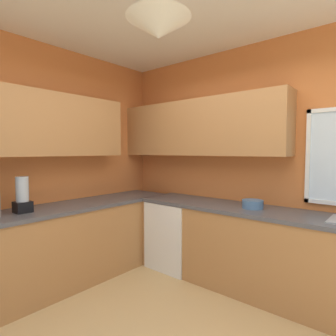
{
  "coord_description": "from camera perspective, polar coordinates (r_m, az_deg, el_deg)",
  "views": [
    {
      "loc": [
        1.27,
        -1.41,
        1.51
      ],
      "look_at": [
        -0.54,
        0.73,
        1.33
      ],
      "focal_mm": 29.67,
      "sensor_mm": 36.0,
      "label": 1
    }
  ],
  "objects": [
    {
      "name": "blender_appliance",
      "position": [
        3.13,
        -27.74,
        -5.18
      ],
      "size": [
        0.15,
        0.15,
        0.36
      ],
      "color": "black",
      "rests_on": "counter_run_left"
    },
    {
      "name": "counter_run_back",
      "position": [
        3.2,
        19.22,
        -15.99
      ],
      "size": [
        3.04,
        0.65,
        0.89
      ],
      "color": "#AD7542",
      "rests_on": "ground_plane"
    },
    {
      "name": "counter_run_left",
      "position": [
        3.37,
        -23.29,
        -15.07
      ],
      "size": [
        0.65,
        3.19,
        0.89
      ],
      "color": "#AD7542",
      "rests_on": "ground_plane"
    },
    {
      "name": "bowl",
      "position": [
        3.13,
        17.0,
        -7.11
      ],
      "size": [
        0.22,
        0.22,
        0.09
      ],
      "primitive_type": "cylinder",
      "color": "#4C7099",
      "rests_on": "counter_run_back"
    },
    {
      "name": "dishwasher",
      "position": [
        3.73,
        1.79,
        -13.36
      ],
      "size": [
        0.6,
        0.6,
        0.85
      ],
      "primitive_type": "cube",
      "color": "white",
      "rests_on": "ground_plane"
    },
    {
      "name": "room_shell",
      "position": [
        2.89,
        -5.4,
        11.22
      ],
      "size": [
        3.95,
        3.58,
        2.81
      ],
      "color": "#D17238",
      "rests_on": "ground_plane"
    }
  ]
}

